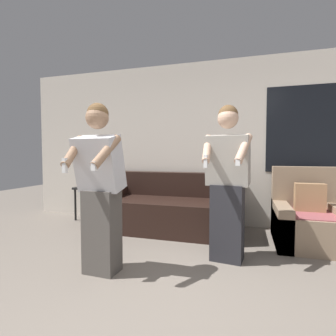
{
  "coord_description": "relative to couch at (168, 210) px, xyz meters",
  "views": [
    {
      "loc": [
        0.51,
        -1.55,
        1.17
      ],
      "look_at": [
        -0.27,
        1.04,
        1.03
      ],
      "focal_mm": 28.0,
      "sensor_mm": 36.0,
      "label": 1
    }
  ],
  "objects": [
    {
      "name": "ground_plane",
      "position": [
        0.66,
        -2.32,
        -0.31
      ],
      "size": [
        14.0,
        14.0,
        0.0
      ],
      "primitive_type": "plane",
      "color": "slate"
    },
    {
      "name": "wall_back",
      "position": [
        0.68,
        0.53,
        1.05
      ],
      "size": [
        6.97,
        0.07,
        2.7
      ],
      "color": "silver",
      "rests_on": "ground_plane"
    },
    {
      "name": "couch",
      "position": [
        0.0,
        0.0,
        0.0
      ],
      "size": [
        2.15,
        0.99,
        0.87
      ],
      "color": "black",
      "rests_on": "ground_plane"
    },
    {
      "name": "armchair",
      "position": [
        1.96,
        -0.13,
        0.01
      ],
      "size": [
        0.86,
        0.93,
        1.0
      ],
      "color": "#937A60",
      "rests_on": "ground_plane"
    },
    {
      "name": "side_table",
      "position": [
        -1.49,
        0.24,
        0.2
      ],
      "size": [
        0.56,
        0.46,
        0.74
      ],
      "color": "black",
      "rests_on": "ground_plane"
    },
    {
      "name": "person_left",
      "position": [
        -0.19,
        -1.64,
        0.53
      ],
      "size": [
        0.49,
        0.51,
        1.66
      ],
      "color": "#56514C",
      "rests_on": "ground_plane"
    },
    {
      "name": "person_right",
      "position": [
        0.98,
        -0.97,
        0.55
      ],
      "size": [
        0.51,
        0.52,
        1.7
      ],
      "color": "#28282D",
      "rests_on": "ground_plane"
    }
  ]
}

